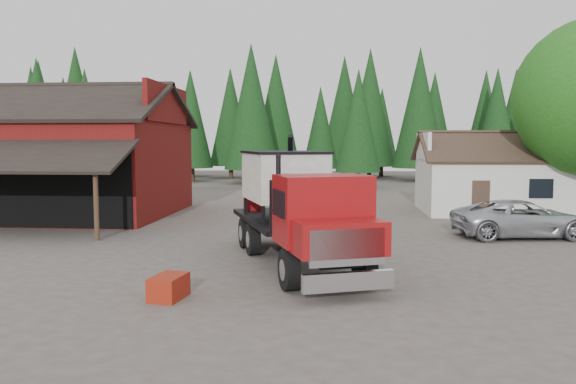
{
  "coord_description": "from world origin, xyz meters",
  "views": [
    {
      "loc": [
        3.93,
        -19.58,
        3.93
      ],
      "look_at": [
        1.93,
        4.63,
        1.8
      ],
      "focal_mm": 35.0,
      "sensor_mm": 36.0,
      "label": 1
    }
  ],
  "objects": [
    {
      "name": "equip_box",
      "position": [
        -0.21,
        -6.0,
        0.3
      ],
      "size": [
        0.87,
        1.2,
        0.6
      ],
      "primitive_type": "cube",
      "rotation": [
        0.0,
        0.0,
        -0.16
      ],
      "color": "maroon",
      "rests_on": "ground"
    },
    {
      "name": "silver_car",
      "position": [
        11.76,
        4.3,
        0.78
      ],
      "size": [
        5.91,
        3.31,
        1.56
      ],
      "primitive_type": "imported",
      "rotation": [
        0.0,
        0.0,
        1.7
      ],
      "color": "#B6B8BF",
      "rests_on": "ground"
    },
    {
      "name": "near_pine_b",
      "position": [
        6.0,
        30.0,
        5.89
      ],
      "size": [
        3.96,
        3.96,
        10.4
      ],
      "color": "#382619",
      "rests_on": "ground"
    },
    {
      "name": "red_barn",
      "position": [
        -11.0,
        9.9,
        2.69
      ],
      "size": [
        12.8,
        13.63,
        7.18
      ],
      "color": "maroon",
      "rests_on": "ground"
    },
    {
      "name": "conifer_backdrop",
      "position": [
        0.0,
        42.0,
        0.0
      ],
      "size": [
        76.0,
        16.0,
        16.0
      ],
      "primitive_type": null,
      "color": "black",
      "rests_on": "ground"
    },
    {
      "name": "feed_truck",
      "position": [
        2.73,
        -1.66,
        1.97
      ],
      "size": [
        5.47,
        9.65,
        4.22
      ],
      "rotation": [
        0.0,
        0.0,
        0.34
      ],
      "color": "black",
      "rests_on": "ground"
    },
    {
      "name": "ground",
      "position": [
        0.0,
        0.0,
        0.0
      ],
      "size": [
        120.0,
        120.0,
        0.0
      ],
      "primitive_type": "plane",
      "color": "#4F443E",
      "rests_on": "ground"
    },
    {
      "name": "near_pine_c",
      "position": [
        22.0,
        26.0,
        6.89
      ],
      "size": [
        4.84,
        4.84,
        12.4
      ],
      "color": "#382619",
      "rests_on": "ground"
    },
    {
      "name": "near_pine_a",
      "position": [
        -22.0,
        28.0,
        6.39
      ],
      "size": [
        4.4,
        4.4,
        11.4
      ],
      "color": "#382619",
      "rests_on": "ground"
    },
    {
      "name": "near_pine_d",
      "position": [
        -4.0,
        34.0,
        7.39
      ],
      "size": [
        5.28,
        5.28,
        13.4
      ],
      "color": "#382619",
      "rests_on": "ground"
    },
    {
      "name": "farmhouse",
      "position": [
        13.0,
        13.0,
        1.67
      ],
      "size": [
        8.6,
        6.42,
        4.65
      ],
      "color": "silver",
      "rests_on": "ground"
    }
  ]
}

